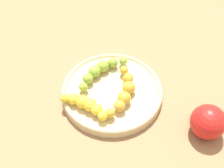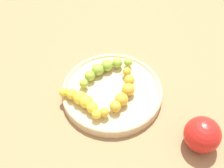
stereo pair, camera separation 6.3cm
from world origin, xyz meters
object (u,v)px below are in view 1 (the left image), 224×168
object	(u,v)px
banana_spotted	(125,92)
apple_red	(208,122)
fruit_bowl	(112,91)
banana_green	(100,70)
banana_yellow	(85,104)

from	to	relation	value
banana_spotted	apple_red	distance (m)	0.18
fruit_bowl	banana_green	world-z (taller)	banana_green
banana_green	banana_yellow	bearing A→B (deg)	121.61
banana_yellow	banana_spotted	bearing A→B (deg)	-39.47
fruit_bowl	banana_yellow	world-z (taller)	banana_yellow
banana_yellow	apple_red	distance (m)	0.25
apple_red	fruit_bowl	bearing A→B (deg)	-153.00
banana_green	banana_spotted	bearing A→B (deg)	178.56
fruit_bowl	banana_spotted	xyz separation A→B (m)	(0.03, 0.01, 0.02)
fruit_bowl	apple_red	bearing A→B (deg)	27.00
fruit_bowl	banana_yellow	distance (m)	0.08
apple_red	banana_green	bearing A→B (deg)	-159.30
banana_green	fruit_bowl	bearing A→B (deg)	168.97
fruit_bowl	apple_red	size ratio (longest dim) A/B	3.18
fruit_bowl	apple_red	xyz separation A→B (m)	(0.19, 0.10, 0.02)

